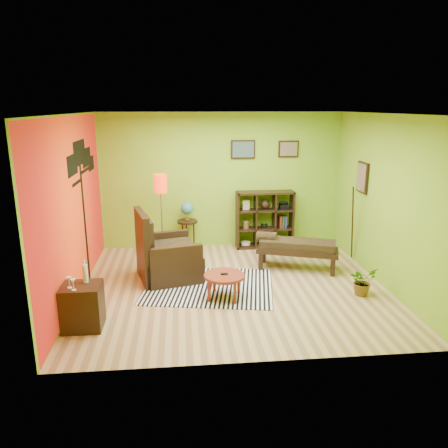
{
  "coord_description": "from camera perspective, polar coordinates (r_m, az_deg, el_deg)",
  "views": [
    {
      "loc": [
        -0.84,
        -6.72,
        2.92
      ],
      "look_at": [
        -0.15,
        0.12,
        1.05
      ],
      "focal_mm": 35.0,
      "sensor_mm": 36.0,
      "label": 1
    }
  ],
  "objects": [
    {
      "name": "zebra_rug",
      "position": [
        7.37,
        -1.96,
        -8.08
      ],
      "size": [
        2.35,
        2.0,
        0.01
      ],
      "primitive_type": "cube",
      "rotation": [
        0.0,
        0.0,
        -0.18
      ],
      "color": "white",
      "rests_on": "ground"
    },
    {
      "name": "room_shell",
      "position": [
        6.87,
        0.59,
        5.84
      ],
      "size": [
        5.04,
        4.54,
        2.82
      ],
      "color": "#83B825",
      "rests_on": "ground"
    },
    {
      "name": "bench",
      "position": [
        8.08,
        9.3,
        -2.92
      ],
      "size": [
        1.54,
        0.96,
        0.67
      ],
      "color": "black",
      "rests_on": "ground"
    },
    {
      "name": "ground",
      "position": [
        7.38,
        1.29,
        -8.1
      ],
      "size": [
        5.0,
        5.0,
        0.0
      ],
      "primitive_type": "plane",
      "color": "tan",
      "rests_on": "ground"
    },
    {
      "name": "armchair",
      "position": [
        7.64,
        -7.67,
        -4.42
      ],
      "size": [
        1.2,
        1.2,
        1.22
      ],
      "color": "black",
      "rests_on": "ground"
    },
    {
      "name": "potted_plant",
      "position": [
        7.33,
        17.6,
        -7.47
      ],
      "size": [
        0.56,
        0.59,
        0.36
      ],
      "primitive_type": "imported",
      "rotation": [
        0.0,
        0.0,
        0.41
      ],
      "color": "#26661E",
      "rests_on": "ground"
    },
    {
      "name": "cube_shelf",
      "position": [
        9.22,
        5.42,
        0.59
      ],
      "size": [
        1.2,
        0.35,
        1.2
      ],
      "color": "black",
      "rests_on": "ground"
    },
    {
      "name": "floor_lamp",
      "position": [
        8.22,
        -8.27,
        4.22
      ],
      "size": [
        0.26,
        0.26,
        1.7
      ],
      "color": "silver",
      "rests_on": "ground"
    },
    {
      "name": "globe_table",
      "position": [
        8.98,
        -4.82,
        1.36
      ],
      "size": [
        0.42,
        0.42,
        1.02
      ],
      "color": "black",
      "rests_on": "ground"
    },
    {
      "name": "side_cabinet",
      "position": [
        6.27,
        -18.0,
        -10.16
      ],
      "size": [
        0.52,
        0.47,
        0.93
      ],
      "color": "black",
      "rests_on": "ground"
    },
    {
      "name": "coffee_table",
      "position": [
        6.82,
        0.03,
        -7.03
      ],
      "size": [
        0.63,
        0.63,
        0.41
      ],
      "color": "maroon",
      "rests_on": "ground"
    }
  ]
}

